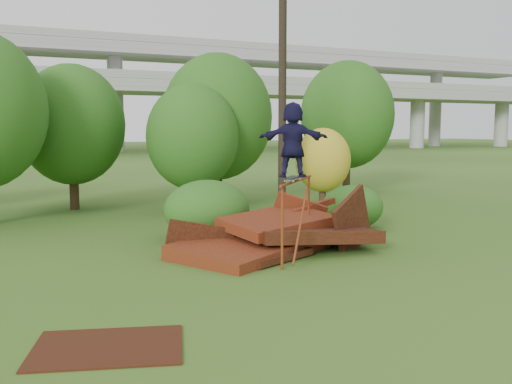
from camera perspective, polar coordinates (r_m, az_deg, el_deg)
name	(u,v)px	position (r m, az deg, el deg)	size (l,w,h in m)	color
ground	(332,277)	(12.02, 7.60, -8.39)	(240.00, 240.00, 0.00)	#2D5116
scrap_pile	(276,237)	(14.24, 2.05, -4.50)	(5.73, 3.83, 1.91)	#481A0C
grind_rail	(297,201)	(13.45, 4.09, -0.95)	(1.97, 2.07, 1.86)	maroon
skateboard	(293,178)	(13.00, 3.68, 1.44)	(0.76, 0.79, 0.09)	black
skater	(293,140)	(12.96, 3.71, 5.24)	(1.57, 0.50, 1.69)	#161337
flat_plate	(108,347)	(8.51, -14.60, -14.77)	(2.06, 1.47, 0.03)	#37180B
tree_1	(72,125)	(22.46, -17.93, 6.42)	(3.91, 3.91, 5.44)	black
tree_2	(193,137)	(20.58, -6.37, 5.50)	(3.30, 3.30, 4.65)	black
tree_3	(217,117)	(22.62, -3.88, 7.50)	(4.31, 4.31, 5.98)	black
tree_4	(323,160)	(22.94, 6.70, 3.18)	(2.23, 2.23, 3.08)	black
tree_5	(347,115)	(27.72, 9.12, 7.61)	(4.45, 4.45, 6.25)	black
shrub_left	(207,210)	(15.70, -4.91, -1.79)	(2.39, 2.21, 1.66)	#214D14
shrub_right	(353,207)	(17.57, 9.63, -1.49)	(1.90, 1.74, 1.35)	#214D14
utility_pole	(282,72)	(20.43, 2.67, 11.94)	(1.40, 0.28, 9.92)	black
freeway_overpass	(43,66)	(73.31, -20.50, 11.68)	(160.00, 15.00, 13.70)	gray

